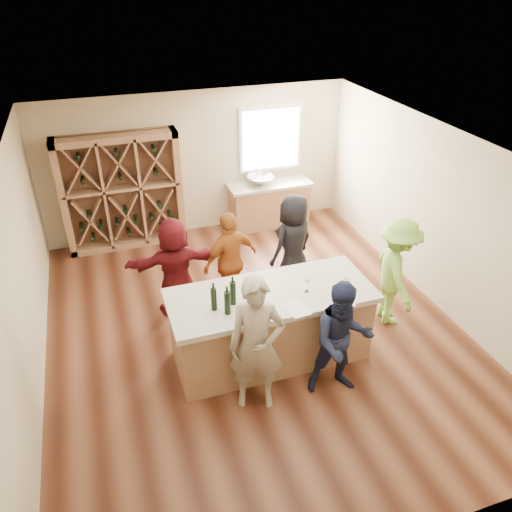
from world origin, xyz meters
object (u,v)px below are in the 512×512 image
object	(u,v)px
person_near_right	(342,340)
person_server	(396,272)
wine_bottle_e	(253,293)
person_far_right	(293,244)
person_near_left	(257,345)
tasting_counter_base	(270,328)
wine_bottle_c	(233,293)
person_far_mid	(231,261)
person_far_left	(175,267)
sink	(260,180)
wine_bottle_a	(214,299)
wine_bottle_d	(251,299)
wine_rack	(122,192)
wine_bottle_b	(227,303)

from	to	relation	value
person_near_right	person_server	bearing A→B (deg)	48.33
wine_bottle_e	person_far_right	bearing A→B (deg)	53.34
person_near_left	person_near_right	world-z (taller)	person_near_left
tasting_counter_base	wine_bottle_c	distance (m)	0.92
wine_bottle_e	person_far_mid	bearing A→B (deg)	85.04
wine_bottle_c	person_near_right	xyz separation A→B (m)	(1.16, -0.79, -0.43)
person_near_right	person_far_left	distance (m)	2.85
wine_bottle_e	person_near_left	size ratio (longest dim) A/B	0.18
wine_bottle_e	person_near_left	bearing A→B (deg)	-104.50
person_far_left	sink	bearing A→B (deg)	-131.02
wine_bottle_a	person_server	bearing A→B (deg)	6.29
wine_bottle_c	wine_bottle_d	bearing A→B (deg)	-41.56
wine_bottle_c	person_near_right	distance (m)	1.47
tasting_counter_base	person_near_right	distance (m)	1.10
wine_bottle_a	person_far_mid	size ratio (longest dim) A/B	0.19
wine_rack	person_far_mid	distance (m)	2.90
wine_bottle_b	person_server	bearing A→B (deg)	9.36
wine_bottle_b	sink	bearing A→B (deg)	65.84
person_server	person_far_left	xyz separation A→B (m)	(-3.05, 1.27, -0.05)
person_near_left	person_server	distance (m)	2.67
wine_bottle_b	person_far_left	size ratio (longest dim) A/B	0.20
sink	wine_bottle_d	world-z (taller)	wine_bottle_d
person_far_left	wine_bottle_b	bearing A→B (deg)	103.26
wine_bottle_c	person_far_left	distance (m)	1.67
wine_rack	person_far_left	size ratio (longest dim) A/B	1.36
sink	wine_bottle_b	size ratio (longest dim) A/B	1.70
wine_rack	wine_bottle_a	world-z (taller)	wine_rack
wine_bottle_c	person_far_right	xyz separation A→B (m)	(1.47, 1.58, -0.40)
sink	wine_bottle_b	distance (m)	4.48
sink	person_far_right	size ratio (longest dim) A/B	0.32
wine_bottle_a	sink	bearing A→B (deg)	63.53
person_far_mid	person_far_right	xyz separation A→B (m)	(1.10, 0.15, 0.03)
sink	person_near_right	distance (m)	4.74
wine_bottle_c	person_near_right	world-z (taller)	person_near_right
wine_rack	wine_bottle_c	bearing A→B (deg)	-76.05
wine_bottle_c	wine_bottle_d	world-z (taller)	wine_bottle_c
wine_bottle_a	wine_bottle_d	world-z (taller)	wine_bottle_a
person_far_left	person_near_left	bearing A→B (deg)	105.79
wine_bottle_d	person_near_left	size ratio (longest dim) A/B	0.15
wine_bottle_c	sink	bearing A→B (deg)	66.36
person_far_right	wine_bottle_c	bearing A→B (deg)	22.37
wine_rack	sink	bearing A→B (deg)	-1.49
person_server	person_far_mid	bearing A→B (deg)	74.56
wine_bottle_d	person_near_right	world-z (taller)	person_near_right
person_far_right	wine_rack	bearing A→B (deg)	-68.89
wine_bottle_c	person_far_mid	world-z (taller)	person_far_mid
wine_bottle_e	person_near_left	distance (m)	0.70
wine_bottle_d	wine_bottle_e	world-z (taller)	wine_bottle_e
person_far_mid	wine_bottle_d	bearing A→B (deg)	64.15
person_far_mid	person_far_right	bearing A→B (deg)	168.55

